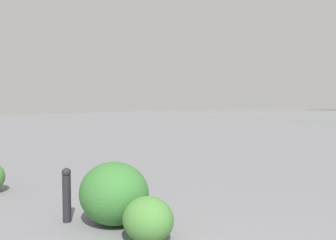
{
  "coord_description": "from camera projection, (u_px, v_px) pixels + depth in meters",
  "views": [
    {
      "loc": [
        -1.83,
        1.75,
        1.73
      ],
      "look_at": [
        6.58,
        -6.8,
        1.09
      ],
      "focal_mm": 39.29,
      "sensor_mm": 36.0,
      "label": 1
    }
  ],
  "objects": [
    {
      "name": "bollard_near",
      "position": [
        67.0,
        194.0,
        5.22
      ],
      "size": [
        0.13,
        0.13,
        0.78
      ],
      "color": "#232328",
      "rests_on": "ground"
    },
    {
      "name": "shrub_round",
      "position": [
        114.0,
        193.0,
        5.12
      ],
      "size": [
        1.03,
        0.93,
        0.88
      ],
      "color": "#387533",
      "rests_on": "ground"
    },
    {
      "name": "shrub_wide",
      "position": [
        148.0,
        220.0,
        4.47
      ],
      "size": [
        0.66,
        0.6,
        0.56
      ],
      "color": "#477F38",
      "rests_on": "ground"
    }
  ]
}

